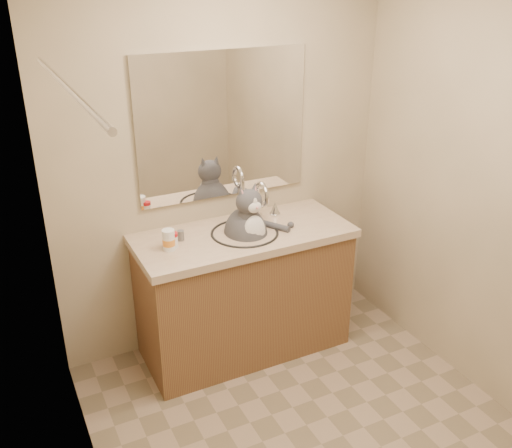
{
  "coord_description": "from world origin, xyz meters",
  "views": [
    {
      "loc": [
        -1.34,
        -1.9,
        2.33
      ],
      "look_at": [
        -0.07,
        0.65,
        1.05
      ],
      "focal_mm": 40.0,
      "sensor_mm": 36.0,
      "label": 1
    }
  ],
  "objects_px": {
    "grey_canister": "(181,235)",
    "pill_bottle_redcap": "(173,240)",
    "pill_bottle_orange": "(169,240)",
    "cat": "(247,231)"
  },
  "relations": [
    {
      "from": "pill_bottle_redcap",
      "to": "pill_bottle_orange",
      "type": "xyz_separation_m",
      "value": [
        -0.04,
        -0.02,
        0.01
      ]
    },
    {
      "from": "pill_bottle_redcap",
      "to": "pill_bottle_orange",
      "type": "height_order",
      "value": "pill_bottle_orange"
    },
    {
      "from": "pill_bottle_redcap",
      "to": "grey_canister",
      "type": "relative_size",
      "value": 1.43
    },
    {
      "from": "pill_bottle_orange",
      "to": "grey_canister",
      "type": "bearing_deg",
      "value": 40.94
    },
    {
      "from": "cat",
      "to": "pill_bottle_redcap",
      "type": "relative_size",
      "value": 5.86
    },
    {
      "from": "pill_bottle_redcap",
      "to": "grey_canister",
      "type": "bearing_deg",
      "value": 44.57
    },
    {
      "from": "cat",
      "to": "grey_canister",
      "type": "distance_m",
      "value": 0.4
    },
    {
      "from": "cat",
      "to": "pill_bottle_orange",
      "type": "height_order",
      "value": "cat"
    },
    {
      "from": "pill_bottle_orange",
      "to": "grey_canister",
      "type": "distance_m",
      "value": 0.14
    },
    {
      "from": "grey_canister",
      "to": "pill_bottle_redcap",
      "type": "bearing_deg",
      "value": -135.43
    }
  ]
}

